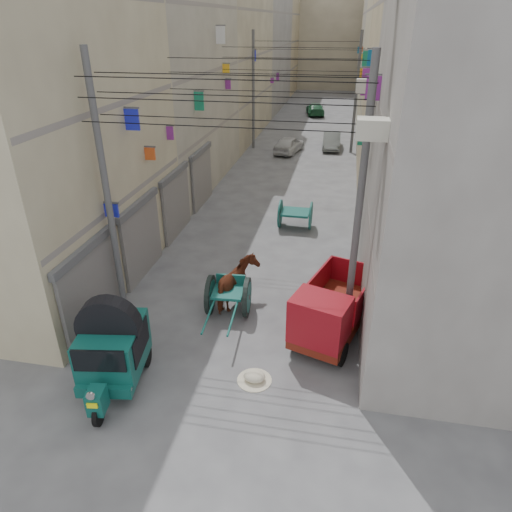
% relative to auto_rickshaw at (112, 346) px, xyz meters
% --- Properties ---
extents(ground, '(140.00, 140.00, 0.00)m').
position_rel_auto_rickshaw_xyz_m(ground, '(2.29, -2.82, -1.16)').
color(ground, '#48484B').
rests_on(ground, ground).
extents(building_row_left, '(8.00, 62.00, 14.00)m').
position_rel_auto_rickshaw_xyz_m(building_row_left, '(-5.71, 31.31, 5.30)').
color(building_row_left, '#B8AD8B').
rests_on(building_row_left, ground).
extents(building_row_right, '(8.00, 62.00, 14.00)m').
position_rel_auto_rickshaw_xyz_m(building_row_right, '(10.29, 31.31, 5.30)').
color(building_row_right, gray).
rests_on(building_row_right, ground).
extents(end_cap_building, '(22.00, 10.00, 13.00)m').
position_rel_auto_rickshaw_xyz_m(end_cap_building, '(2.29, 63.18, 5.34)').
color(end_cap_building, '#B7AD90').
rests_on(end_cap_building, ground).
extents(shutters_left, '(0.18, 14.40, 2.88)m').
position_rel_auto_rickshaw_xyz_m(shutters_left, '(-1.63, 7.56, 0.34)').
color(shutters_left, '#505055').
rests_on(shutters_left, ground).
extents(signboards, '(8.22, 40.52, 5.67)m').
position_rel_auto_rickshaw_xyz_m(signboards, '(2.28, 18.84, 2.27)').
color(signboards, gold).
rests_on(signboards, ground).
extents(ac_units, '(0.70, 6.55, 3.35)m').
position_rel_auto_rickshaw_xyz_m(ac_units, '(5.94, 4.85, 6.28)').
color(ac_units, beige).
rests_on(ac_units, ground).
extents(utility_poles, '(7.40, 22.20, 8.00)m').
position_rel_auto_rickshaw_xyz_m(utility_poles, '(2.29, 14.18, 2.84)').
color(utility_poles, '#4E4F50').
rests_on(utility_poles, ground).
extents(overhead_cables, '(7.40, 22.52, 1.12)m').
position_rel_auto_rickshaw_xyz_m(overhead_cables, '(2.29, 11.58, 5.61)').
color(overhead_cables, black).
rests_on(overhead_cables, ground).
extents(auto_rickshaw, '(1.89, 2.87, 1.96)m').
position_rel_auto_rickshaw_xyz_m(auto_rickshaw, '(0.00, 0.00, 0.00)').
color(auto_rickshaw, black).
rests_on(auto_rickshaw, ground).
extents(tonga_cart, '(1.41, 2.91, 1.29)m').
position_rel_auto_rickshaw_xyz_m(tonga_cart, '(2.12, 3.66, -0.48)').
color(tonga_cart, black).
rests_on(tonga_cart, ground).
extents(mini_truck, '(2.55, 3.80, 1.96)m').
position_rel_auto_rickshaw_xyz_m(mini_truck, '(5.37, 2.72, -0.22)').
color(mini_truck, black).
rests_on(mini_truck, ground).
extents(second_cart, '(1.49, 1.32, 1.30)m').
position_rel_auto_rickshaw_xyz_m(second_cart, '(3.46, 10.94, -0.46)').
color(second_cart, '#125048').
rests_on(second_cart, ground).
extents(feed_sack, '(0.58, 0.46, 0.29)m').
position_rel_auto_rickshaw_xyz_m(feed_sack, '(3.55, 0.70, -1.01)').
color(feed_sack, beige).
rests_on(feed_sack, ground).
extents(horse, '(1.32, 2.06, 1.60)m').
position_rel_auto_rickshaw_xyz_m(horse, '(2.28, 4.18, -0.35)').
color(horse, '#5E2316').
rests_on(horse, ground).
extents(distant_car_white, '(2.08, 3.71, 1.19)m').
position_rel_auto_rickshaw_xyz_m(distant_car_white, '(1.48, 24.29, -0.56)').
color(distant_car_white, silver).
rests_on(distant_car_white, ground).
extents(distant_car_grey, '(1.33, 3.61, 1.18)m').
position_rel_auto_rickshaw_xyz_m(distant_car_grey, '(4.45, 26.12, -0.57)').
color(distant_car_grey, slate).
rests_on(distant_car_grey, ground).
extents(distant_car_green, '(2.24, 4.15, 1.14)m').
position_rel_auto_rickshaw_xyz_m(distant_car_green, '(2.21, 39.56, -0.58)').
color(distant_car_green, '#1F5B35').
rests_on(distant_car_green, ground).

